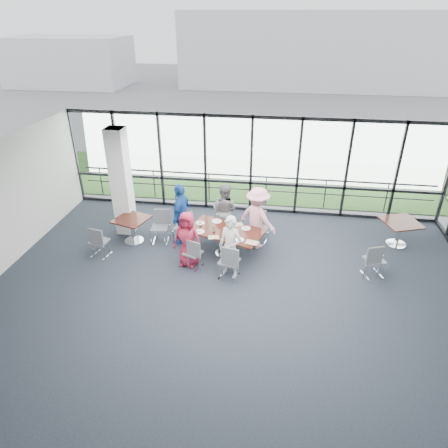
# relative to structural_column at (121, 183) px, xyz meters

# --- Properties ---
(floor) EXTENTS (12.00, 10.00, 0.02)m
(floor) POSITION_rel_structural_column_xyz_m (3.60, -3.00, -1.61)
(floor) COLOR #202630
(floor) RESTS_ON ground
(ceiling) EXTENTS (12.00, 10.00, 0.04)m
(ceiling) POSITION_rel_structural_column_xyz_m (3.60, -3.00, 1.60)
(ceiling) COLOR white
(ceiling) RESTS_ON ground
(curtain_wall_back) EXTENTS (12.00, 0.10, 3.20)m
(curtain_wall_back) POSITION_rel_structural_column_xyz_m (3.60, 2.00, 0.00)
(curtain_wall_back) COLOR white
(curtain_wall_back) RESTS_ON ground
(structural_column) EXTENTS (0.50, 0.50, 3.20)m
(structural_column) POSITION_rel_structural_column_xyz_m (0.00, 0.00, 0.00)
(structural_column) COLOR white
(structural_column) RESTS_ON ground
(apron) EXTENTS (80.00, 70.00, 0.02)m
(apron) POSITION_rel_structural_column_xyz_m (3.60, 7.00, -1.62)
(apron) COLOR gray
(apron) RESTS_ON ground
(grass_strip) EXTENTS (80.00, 5.00, 0.01)m
(grass_strip) POSITION_rel_structural_column_xyz_m (3.60, 5.00, -1.59)
(grass_strip) COLOR #2D531F
(grass_strip) RESTS_ON ground
(hangar_main) EXTENTS (24.00, 10.00, 6.00)m
(hangar_main) POSITION_rel_structural_column_xyz_m (7.60, 29.00, 1.40)
(hangar_main) COLOR silver
(hangar_main) RESTS_ON ground
(hangar_aux) EXTENTS (10.00, 6.00, 4.00)m
(hangar_aux) POSITION_rel_structural_column_xyz_m (-14.40, 25.00, 0.40)
(hangar_aux) COLOR silver
(hangar_aux) RESTS_ON ground
(guard_rail) EXTENTS (12.00, 0.06, 0.06)m
(guard_rail) POSITION_rel_structural_column_xyz_m (3.60, 2.60, -1.10)
(guard_rail) COLOR #2D2D33
(guard_rail) RESTS_ON ground
(main_table) EXTENTS (2.25, 1.69, 0.75)m
(main_table) POSITION_rel_structural_column_xyz_m (3.18, -0.86, -0.97)
(main_table) COLOR #35180E
(main_table) RESTS_ON ground
(side_table_left) EXTENTS (1.10, 1.10, 0.75)m
(side_table_left) POSITION_rel_structural_column_xyz_m (0.42, -0.58, -0.96)
(side_table_left) COLOR #35180E
(side_table_left) RESTS_ON ground
(side_table_right) EXTENTS (1.21, 1.21, 0.75)m
(side_table_right) POSITION_rel_structural_column_xyz_m (8.01, 0.35, -0.95)
(side_table_right) COLOR #35180E
(side_table_right) RESTS_ON ground
(diner_near_left) EXTENTS (0.82, 0.60, 1.54)m
(diner_near_left) POSITION_rel_structural_column_xyz_m (2.28, -1.51, -0.83)
(diner_near_left) COLOR #A91E3A
(diner_near_left) RESTS_ON ground
(diner_near_right) EXTENTS (0.72, 0.63, 1.66)m
(diner_near_right) POSITION_rel_structural_column_xyz_m (3.44, -1.84, -0.77)
(diner_near_right) COLOR silver
(diner_near_right) RESTS_ON ground
(diner_far_left) EXTENTS (0.92, 0.74, 1.64)m
(diner_far_left) POSITION_rel_structural_column_xyz_m (3.00, 0.19, -0.78)
(diner_far_left) COLOR slate
(diner_far_left) RESTS_ON ground
(diner_far_right) EXTENTS (1.31, 1.13, 1.81)m
(diner_far_right) POSITION_rel_structural_column_xyz_m (4.00, -0.31, -0.70)
(diner_far_right) COLOR #FCA4B9
(diner_far_right) RESTS_ON ground
(diner_end) EXTENTS (0.73, 1.14, 1.81)m
(diner_end) POSITION_rel_structural_column_xyz_m (1.84, -0.36, -0.70)
(diner_end) COLOR #194B9E
(diner_end) RESTS_ON ground
(chair_main_nl) EXTENTS (0.54, 0.54, 0.86)m
(chair_main_nl) POSITION_rel_structural_column_xyz_m (2.43, -1.62, -1.17)
(chair_main_nl) COLOR slate
(chair_main_nl) RESTS_ON ground
(chair_main_nr) EXTENTS (0.56, 0.56, 0.96)m
(chair_main_nr) POSITION_rel_structural_column_xyz_m (3.43, -1.94, -1.12)
(chair_main_nr) COLOR slate
(chair_main_nr) RESTS_ON ground
(chair_main_fl) EXTENTS (0.62, 0.62, 0.97)m
(chair_main_fl) POSITION_rel_structural_column_xyz_m (2.97, 0.32, -1.11)
(chair_main_fl) COLOR slate
(chair_main_fl) RESTS_ON ground
(chair_main_fr) EXTENTS (0.54, 0.54, 0.91)m
(chair_main_fr) POSITION_rel_structural_column_xyz_m (4.07, -0.02, -1.15)
(chair_main_fr) COLOR slate
(chair_main_fr) RESTS_ON ground
(chair_main_end) EXTENTS (0.52, 0.52, 0.86)m
(chair_main_end) POSITION_rel_structural_column_xyz_m (1.84, -0.32, -1.17)
(chair_main_end) COLOR slate
(chair_main_end) RESTS_ON ground
(chair_spare_la) EXTENTS (0.52, 0.52, 0.91)m
(chair_spare_la) POSITION_rel_structural_column_xyz_m (-0.21, -1.46, -1.14)
(chair_spare_la) COLOR slate
(chair_spare_la) RESTS_ON ground
(chair_spare_lb) EXTENTS (0.52, 0.52, 0.94)m
(chair_spare_lb) POSITION_rel_structural_column_xyz_m (1.21, -0.49, -1.13)
(chair_spare_lb) COLOR slate
(chair_spare_lb) RESTS_ON ground
(chair_spare_r) EXTENTS (0.58, 0.58, 0.92)m
(chair_spare_r) POSITION_rel_structural_column_xyz_m (7.04, -1.32, -1.14)
(chair_spare_r) COLOR slate
(chair_spare_r) RESTS_ON ground
(plate_nl) EXTENTS (0.28, 0.28, 0.01)m
(plate_nl) POSITION_rel_structural_column_xyz_m (2.50, -1.05, -0.84)
(plate_nl) COLOR white
(plate_nl) RESTS_ON main_table
(plate_nr) EXTENTS (0.24, 0.24, 0.01)m
(plate_nr) POSITION_rel_structural_column_xyz_m (3.61, -1.32, -0.84)
(plate_nr) COLOR white
(plate_nr) RESTS_ON main_table
(plate_fl) EXTENTS (0.28, 0.28, 0.01)m
(plate_fl) POSITION_rel_structural_column_xyz_m (2.86, -0.39, -0.84)
(plate_fl) COLOR white
(plate_fl) RESTS_ON main_table
(plate_fr) EXTENTS (0.25, 0.25, 0.01)m
(plate_fr) POSITION_rel_structural_column_xyz_m (3.72, -0.68, -0.84)
(plate_fr) COLOR white
(plate_fr) RESTS_ON main_table
(plate_end) EXTENTS (0.25, 0.25, 0.01)m
(plate_end) POSITION_rel_structural_column_xyz_m (2.42, -0.57, -0.84)
(plate_end) COLOR white
(plate_end) RESTS_ON main_table
(tumbler_a) EXTENTS (0.07, 0.07, 0.14)m
(tumbler_a) POSITION_rel_structural_column_xyz_m (2.88, -1.03, -0.78)
(tumbler_a) COLOR white
(tumbler_a) RESTS_ON main_table
(tumbler_b) EXTENTS (0.07, 0.07, 0.14)m
(tumbler_b) POSITION_rel_structural_column_xyz_m (3.39, -1.08, -0.78)
(tumbler_b) COLOR white
(tumbler_b) RESTS_ON main_table
(tumbler_c) EXTENTS (0.07, 0.07, 0.15)m
(tumbler_c) POSITION_rel_structural_column_xyz_m (3.34, -0.65, -0.78)
(tumbler_c) COLOR white
(tumbler_c) RESTS_ON main_table
(tumbler_d) EXTENTS (0.07, 0.07, 0.14)m
(tumbler_d) POSITION_rel_structural_column_xyz_m (2.47, -0.77, -0.78)
(tumbler_d) COLOR white
(tumbler_d) RESTS_ON main_table
(menu_a) EXTENTS (0.32, 0.26, 0.00)m
(menu_a) POSITION_rel_structural_column_xyz_m (2.92, -1.28, -0.85)
(menu_a) COLOR beige
(menu_a) RESTS_ON main_table
(menu_b) EXTENTS (0.37, 0.29, 0.00)m
(menu_b) POSITION_rel_structural_column_xyz_m (3.94, -1.40, -0.85)
(menu_b) COLOR beige
(menu_b) RESTS_ON main_table
(menu_c) EXTENTS (0.37, 0.33, 0.00)m
(menu_c) POSITION_rel_structural_column_xyz_m (3.46, -0.49, -0.85)
(menu_c) COLOR beige
(menu_c) RESTS_ON main_table
(condiment_caddy) EXTENTS (0.10, 0.07, 0.04)m
(condiment_caddy) POSITION_rel_structural_column_xyz_m (3.26, -0.86, -0.83)
(condiment_caddy) COLOR black
(condiment_caddy) RESTS_ON main_table
(ketchup_bottle) EXTENTS (0.06, 0.06, 0.18)m
(ketchup_bottle) POSITION_rel_structural_column_xyz_m (3.26, -0.85, -0.76)
(ketchup_bottle) COLOR #AE010C
(ketchup_bottle) RESTS_ON main_table
(green_bottle) EXTENTS (0.05, 0.05, 0.20)m
(green_bottle) POSITION_rel_structural_column_xyz_m (3.32, -0.84, -0.75)
(green_bottle) COLOR #227923
(green_bottle) RESTS_ON main_table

